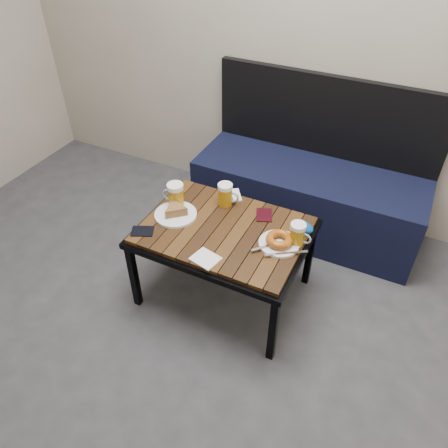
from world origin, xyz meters
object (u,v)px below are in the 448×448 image
at_px(knit_pouch, 303,227).
at_px(passport_burgundy, 264,215).
at_px(plate_pie, 175,212).
at_px(passport_navy, 142,231).
at_px(bench, 308,192).
at_px(beer_mug_right, 298,234).
at_px(cafe_table, 224,235).
at_px(beer_mug_left, 175,195).
at_px(plate_bagel, 279,241).
at_px(beer_mug_centre, 226,194).

bearing_deg(knit_pouch, passport_burgundy, 172.74).
bearing_deg(plate_pie, passport_navy, -114.62).
bearing_deg(knit_pouch, bench, 102.86).
relative_size(beer_mug_right, plate_pie, 0.54).
bearing_deg(cafe_table, beer_mug_right, 8.08).
distance_m(beer_mug_left, plate_bagel, 0.60).
height_order(plate_pie, passport_burgundy, plate_pie).
distance_m(beer_mug_centre, passport_burgundy, 0.23).
bearing_deg(beer_mug_right, passport_navy, -157.06).
bearing_deg(knit_pouch, passport_navy, -153.41).
xyz_separation_m(plate_bagel, knit_pouch, (0.07, 0.15, 0.00)).
relative_size(bench, beer_mug_right, 11.75).
bearing_deg(plate_pie, cafe_table, 3.84).
distance_m(beer_mug_right, plate_pie, 0.64).
height_order(bench, knit_pouch, bench).
height_order(beer_mug_right, plate_bagel, beer_mug_right).
height_order(beer_mug_right, knit_pouch, beer_mug_right).
bearing_deg(beer_mug_centre, beer_mug_left, -162.40).
xyz_separation_m(bench, cafe_table, (-0.22, -0.77, 0.16)).
bearing_deg(cafe_table, passport_navy, -150.46).
xyz_separation_m(cafe_table, plate_bagel, (0.29, 0.01, 0.07)).
relative_size(plate_pie, passport_navy, 2.02).
bearing_deg(plate_bagel, bench, 95.18).
height_order(cafe_table, passport_burgundy, passport_burgundy).
distance_m(beer_mug_left, knit_pouch, 0.68).
height_order(plate_pie, knit_pouch, plate_pie).
relative_size(cafe_table, beer_mug_right, 7.05).
height_order(beer_mug_centre, passport_navy, beer_mug_centre).
bearing_deg(bench, beer_mug_centre, -117.41).
height_order(beer_mug_left, plate_bagel, beer_mug_left).
distance_m(bench, plate_bagel, 0.80).
relative_size(plate_bagel, passport_burgundy, 2.23).
height_order(beer_mug_left, beer_mug_right, beer_mug_left).
relative_size(beer_mug_left, plate_pie, 0.63).
height_order(bench, plate_pie, bench).
height_order(bench, cafe_table, bench).
distance_m(beer_mug_left, passport_navy, 0.27).
distance_m(cafe_table, beer_mug_left, 0.34).
bearing_deg(cafe_table, passport_burgundy, 52.55).
xyz_separation_m(beer_mug_centre, passport_navy, (-0.27, -0.39, -0.06)).
xyz_separation_m(plate_bagel, passport_burgundy, (-0.15, 0.18, -0.02)).
xyz_separation_m(beer_mug_left, beer_mug_right, (0.67, -0.00, -0.01)).
bearing_deg(plate_bagel, passport_burgundy, 129.67).
bearing_deg(passport_navy, beer_mug_centre, 119.85).
bearing_deg(knit_pouch, beer_mug_left, -171.41).
distance_m(beer_mug_right, plate_bagel, 0.09).
height_order(beer_mug_right, passport_navy, beer_mug_right).
bearing_deg(bench, passport_navy, -120.69).
height_order(beer_mug_centre, knit_pouch, beer_mug_centre).
height_order(plate_bagel, passport_navy, plate_bagel).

